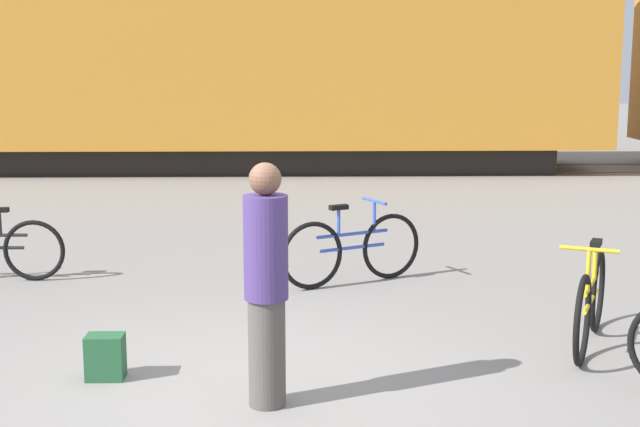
{
  "coord_description": "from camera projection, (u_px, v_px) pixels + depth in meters",
  "views": [
    {
      "loc": [
        0.43,
        -6.14,
        2.38
      ],
      "look_at": [
        0.6,
        1.16,
        1.1
      ],
      "focal_mm": 50.0,
      "sensor_mm": 36.0,
      "label": 1
    }
  ],
  "objects": [
    {
      "name": "rail_far",
      "position": [
        280.0,
        165.0,
        19.86
      ],
      "size": [
        55.16,
        0.07,
        0.01
      ],
      "primitive_type": "cube",
      "color": "#4C4238",
      "rests_on": "ground_plane"
    },
    {
      "name": "ground_plane",
      "position": [
        241.0,
        391.0,
        6.44
      ],
      "size": [
        80.0,
        80.0,
        0.0
      ],
      "primitive_type": "plane",
      "color": "gray"
    },
    {
      "name": "bicycle_blue",
      "position": [
        353.0,
        249.0,
        9.44
      ],
      "size": [
        1.53,
        0.82,
        0.89
      ],
      "color": "black",
      "rests_on": "ground_plane"
    },
    {
      "name": "backpack",
      "position": [
        105.0,
        357.0,
        6.67
      ],
      "size": [
        0.28,
        0.2,
        0.34
      ],
      "color": "#235633",
      "rests_on": "ground_plane"
    },
    {
      "name": "bicycle_yellow",
      "position": [
        591.0,
        302.0,
        7.37
      ],
      "size": [
        0.76,
        1.55,
        0.9
      ],
      "color": "black",
      "rests_on": "ground_plane"
    },
    {
      "name": "freight_train",
      "position": [
        278.0,
        38.0,
        18.68
      ],
      "size": [
        43.16,
        3.01,
        5.29
      ],
      "color": "black",
      "rests_on": "ground_plane"
    },
    {
      "name": "person_in_purple",
      "position": [
        266.0,
        284.0,
        6.04
      ],
      "size": [
        0.3,
        0.3,
        1.7
      ],
      "rotation": [
        0.0,
        0.0,
        2.84
      ],
      "color": "#514C47",
      "rests_on": "ground_plane"
    },
    {
      "name": "rail_near",
      "position": [
        279.0,
        173.0,
        18.45
      ],
      "size": [
        55.16,
        0.07,
        0.01
      ],
      "primitive_type": "cube",
      "color": "#4C4238",
      "rests_on": "ground_plane"
    }
  ]
}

